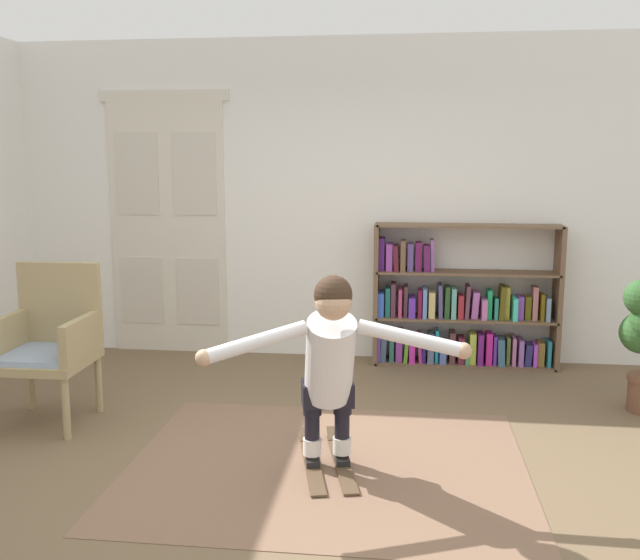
{
  "coord_description": "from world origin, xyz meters",
  "views": [
    {
      "loc": [
        0.65,
        -3.86,
        1.82
      ],
      "look_at": [
        0.1,
        0.62,
        1.05
      ],
      "focal_mm": 39.57,
      "sensor_mm": 36.0,
      "label": 1
    }
  ],
  "objects_px": {
    "wicker_chair": "(49,340)",
    "skis_pair": "(326,460)",
    "bookshelf": "(456,309)",
    "person_skier": "(330,357)"
  },
  "relations": [
    {
      "from": "wicker_chair",
      "to": "skis_pair",
      "type": "height_order",
      "value": "wicker_chair"
    },
    {
      "from": "bookshelf",
      "to": "person_skier",
      "type": "relative_size",
      "value": 1.12
    },
    {
      "from": "wicker_chair",
      "to": "person_skier",
      "type": "height_order",
      "value": "person_skier"
    },
    {
      "from": "bookshelf",
      "to": "skis_pair",
      "type": "distance_m",
      "value": 2.47
    },
    {
      "from": "skis_pair",
      "to": "wicker_chair",
      "type": "bearing_deg",
      "value": 165.97
    },
    {
      "from": "skis_pair",
      "to": "person_skier",
      "type": "bearing_deg",
      "value": -77.35
    },
    {
      "from": "wicker_chair",
      "to": "skis_pair",
      "type": "xyz_separation_m",
      "value": [
        2.01,
        -0.5,
        -0.56
      ]
    },
    {
      "from": "wicker_chair",
      "to": "person_skier",
      "type": "xyz_separation_m",
      "value": [
        2.05,
        -0.68,
        0.14
      ]
    },
    {
      "from": "person_skier",
      "to": "skis_pair",
      "type": "bearing_deg",
      "value": 102.65
    },
    {
      "from": "skis_pair",
      "to": "bookshelf",
      "type": "bearing_deg",
      "value": 67.82
    }
  ]
}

